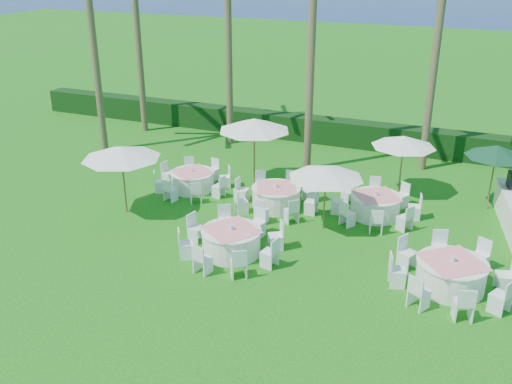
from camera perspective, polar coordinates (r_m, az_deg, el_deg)
ground at (r=18.05m, az=-2.28°, el=-6.26°), size 120.00×120.00×0.00m
hedge at (r=28.30m, az=7.89°, el=6.01°), size 34.00×1.00×1.20m
ocean at (r=116.76m, az=20.08°, el=17.58°), size 260.00×260.00×0.00m
banquet_table_b at (r=17.93m, az=-2.48°, el=-4.89°), size 3.31×3.31×0.99m
banquet_table_c at (r=17.06m, az=18.91°, el=-7.76°), size 3.40×3.40×1.03m
banquet_table_d at (r=22.73m, az=-6.36°, el=1.18°), size 3.03×3.03×0.92m
banquet_table_e at (r=21.05m, az=2.02°, el=-0.47°), size 3.17×3.17×0.96m
banquet_table_f at (r=20.81m, az=11.85°, el=-1.28°), size 3.16×3.16×0.96m
umbrella_a at (r=20.51m, az=-13.34°, el=3.87°), size 2.79×2.79×2.51m
umbrella_b at (r=18.95m, az=7.02°, el=1.95°), size 2.55×2.55×2.26m
umbrella_c at (r=22.33m, az=-0.17°, el=6.76°), size 2.85×2.85×2.79m
umbrella_d at (r=22.23m, az=14.56°, el=4.92°), size 2.44×2.44×2.39m
umbrella_green at (r=21.96m, az=22.93°, el=3.78°), size 2.17×2.17×2.47m
palm_a at (r=29.64m, az=-11.98°, el=17.83°), size 4.17×4.40×11.68m
palm_b at (r=27.24m, az=-2.75°, el=14.08°), size 4.19×4.39×8.22m
palm_c at (r=23.54m, az=5.64°, el=16.24°), size 4.30×4.34×11.15m
palm_d at (r=24.69m, az=17.50°, el=12.90°), size 4.16×4.40×8.86m
palm_f at (r=27.02m, az=-15.93°, el=13.92°), size 4.36×4.27×8.89m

